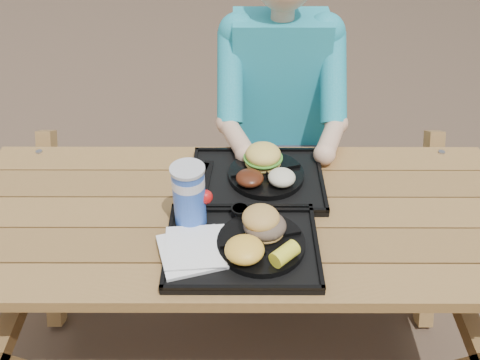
{
  "coord_description": "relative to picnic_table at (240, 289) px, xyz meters",
  "views": [
    {
      "loc": [
        0.0,
        -1.3,
        1.89
      ],
      "look_at": [
        0.0,
        0.0,
        0.88
      ],
      "focal_mm": 40.0,
      "sensor_mm": 36.0,
      "label": 1
    }
  ],
  "objects": [
    {
      "name": "ground",
      "position": [
        0.0,
        0.0,
        -0.38
      ],
      "size": [
        60.0,
        60.0,
        0.0
      ],
      "primitive_type": "plane",
      "color": "#999999",
      "rests_on": "ground"
    },
    {
      "name": "picnic_table",
      "position": [
        0.0,
        0.0,
        0.0
      ],
      "size": [
        1.8,
        1.49,
        0.75
      ],
      "primitive_type": null,
      "color": "#999999",
      "rests_on": "ground"
    },
    {
      "name": "tray_near",
      "position": [
        0.01,
        -0.17,
        0.39
      ],
      "size": [
        0.45,
        0.35,
        0.02
      ],
      "primitive_type": "cube",
      "color": "black",
      "rests_on": "picnic_table"
    },
    {
      "name": "tray_far",
      "position": [
        0.06,
        0.15,
        0.39
      ],
      "size": [
        0.45,
        0.35,
        0.02
      ],
      "primitive_type": "cube",
      "color": "black",
      "rests_on": "picnic_table"
    },
    {
      "name": "plate_near",
      "position": [
        0.06,
        -0.17,
        0.41
      ],
      "size": [
        0.26,
        0.26,
        0.02
      ],
      "primitive_type": "cylinder",
      "color": "black",
      "rests_on": "tray_near"
    },
    {
      "name": "plate_far",
      "position": [
        0.09,
        0.16,
        0.41
      ],
      "size": [
        0.26,
        0.26,
        0.02
      ],
      "primitive_type": "cylinder",
      "color": "black",
      "rests_on": "tray_far"
    },
    {
      "name": "napkin_stack",
      "position": [
        -0.14,
        -0.2,
        0.41
      ],
      "size": [
        0.23,
        0.23,
        0.02
      ],
      "primitive_type": "cube",
      "rotation": [
        0.0,
        0.0,
        0.29
      ],
      "color": "white",
      "rests_on": "tray_near"
    },
    {
      "name": "soda_cup",
      "position": [
        -0.15,
        -0.07,
        0.49
      ],
      "size": [
        0.1,
        0.1,
        0.2
      ],
      "primitive_type": "cylinder",
      "color": "blue",
      "rests_on": "tray_near"
    },
    {
      "name": "condiment_bbq",
      "position": [
        0.0,
        -0.04,
        0.41
      ],
      "size": [
        0.06,
        0.06,
        0.03
      ],
      "primitive_type": "cylinder",
      "color": "black",
      "rests_on": "tray_near"
    },
    {
      "name": "condiment_mustard",
      "position": [
        0.06,
        -0.06,
        0.41
      ],
      "size": [
        0.04,
        0.04,
        0.03
      ],
      "primitive_type": "cylinder",
      "color": "#FEAC1C",
      "rests_on": "tray_near"
    },
    {
      "name": "sandwich",
      "position": [
        0.07,
        -0.14,
        0.48
      ],
      "size": [
        0.12,
        0.12,
        0.12
      ],
      "primitive_type": null,
      "color": "gold",
      "rests_on": "plate_near"
    },
    {
      "name": "mac_cheese",
      "position": [
        0.01,
        -0.24,
        0.44
      ],
      "size": [
        0.11,
        0.11,
        0.06
      ],
      "primitive_type": "ellipsoid",
      "color": "yellow",
      "rests_on": "plate_near"
    },
    {
      "name": "corn_cob",
      "position": [
        0.13,
        -0.25,
        0.44
      ],
      "size": [
        0.11,
        0.11,
        0.05
      ],
      "primitive_type": null,
      "rotation": [
        0.0,
        0.0,
        0.76
      ],
      "color": "#FFF835",
      "rests_on": "plate_near"
    },
    {
      "name": "cutlery_far",
      "position": [
        -0.12,
        0.16,
        0.4
      ],
      "size": [
        0.04,
        0.17,
        0.01
      ],
      "primitive_type": "cube",
      "rotation": [
        0.0,
        0.0,
        -0.06
      ],
      "color": "black",
      "rests_on": "tray_far"
    },
    {
      "name": "burger",
      "position": [
        0.08,
        0.21,
        0.47
      ],
      "size": [
        0.13,
        0.13,
        0.11
      ],
      "primitive_type": null,
      "color": "#F6CD57",
      "rests_on": "plate_far"
    },
    {
      "name": "baked_beans",
      "position": [
        0.03,
        0.1,
        0.44
      ],
      "size": [
        0.09,
        0.09,
        0.04
      ],
      "primitive_type": "ellipsoid",
      "color": "#491E0E",
      "rests_on": "plate_far"
    },
    {
      "name": "potato_salad",
      "position": [
        0.14,
        0.1,
        0.44
      ],
      "size": [
        0.09,
        0.09,
        0.05
      ],
      "primitive_type": "ellipsoid",
      "color": "#E8E4C5",
      "rests_on": "plate_far"
    },
    {
      "name": "diner",
      "position": [
        0.16,
        0.68,
        0.27
      ],
      "size": [
        0.48,
        0.84,
        1.28
      ],
      "primitive_type": null,
      "color": "#1BC2A8",
      "rests_on": "ground"
    }
  ]
}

